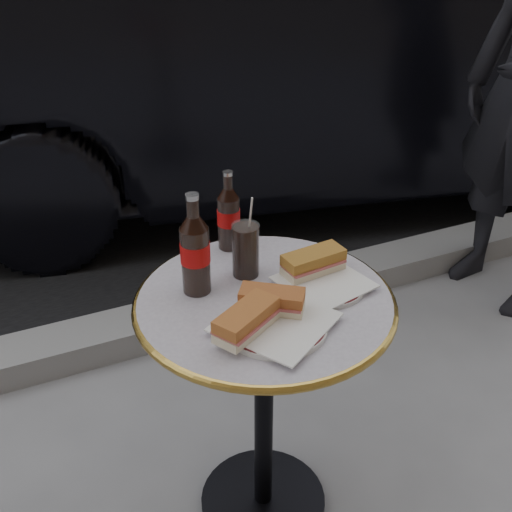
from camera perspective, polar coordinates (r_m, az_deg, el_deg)
name	(u,v)px	position (r m, az deg, el deg)	size (l,w,h in m)	color
ground	(263,504)	(2.02, 0.63, -21.15)	(80.00, 80.00, 0.00)	gray
asphalt_road	(31,79)	(6.35, -19.36, 14.62)	(40.00, 8.00, 0.00)	black
curb	(169,322)	(2.60, -7.78, -5.87)	(40.00, 0.20, 0.12)	gray
bistro_table	(264,412)	(1.74, 0.70, -13.71)	(0.62, 0.62, 0.73)	#BAB2C4
plate_left	(275,325)	(1.41, 1.71, -6.15)	(0.23, 0.23, 0.01)	silver
plate_right	(324,284)	(1.56, 6.03, -2.53)	(0.20, 0.20, 0.01)	silver
sandwich_left_a	(246,321)	(1.37, -0.85, -5.83)	(0.16, 0.07, 0.05)	#AF612C
sandwich_left_b	(272,301)	(1.43, 1.41, -4.06)	(0.14, 0.07, 0.05)	#A55729
sandwich_right	(313,263)	(1.58, 5.11, -0.64)	(0.16, 0.07, 0.05)	#A9702B
cola_bottle_left	(195,244)	(1.48, -5.47, 1.06)	(0.07, 0.07, 0.25)	black
cola_bottle_right	(228,210)	(1.66, -2.46, 4.08)	(0.06, 0.06, 0.22)	black
cola_glass	(246,250)	(1.56, -0.94, 0.54)	(0.07, 0.07, 0.14)	black
parked_car	(301,55)	(3.64, 3.98, 17.37)	(4.56, 1.58, 1.50)	black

